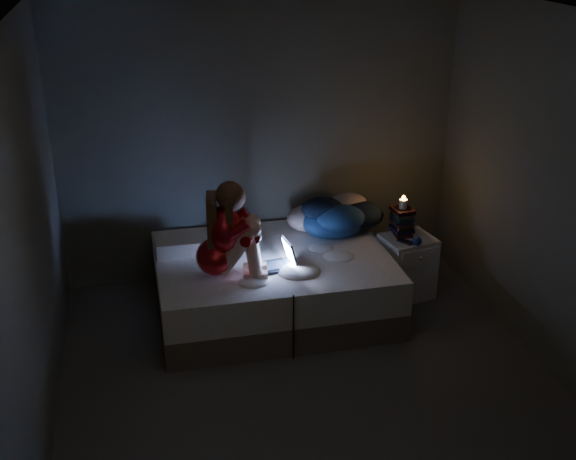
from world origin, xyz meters
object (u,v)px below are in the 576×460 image
object	(u,v)px
bed	(273,284)
woman	(215,230)
laptop	(273,255)
phone	(403,241)
candle	(403,206)
nightstand	(406,266)

from	to	relation	value
bed	woman	xyz separation A→B (m)	(-0.50, -0.26, 0.66)
woman	laptop	size ratio (longest dim) A/B	2.32
bed	woman	bearing A→B (deg)	-152.53
phone	laptop	bearing A→B (deg)	164.68
woman	phone	distance (m)	1.70
laptop	candle	world-z (taller)	candle
candle	phone	world-z (taller)	candle
bed	nightstand	distance (m)	1.22
candle	phone	bearing A→B (deg)	-104.96
woman	nightstand	world-z (taller)	woman
woman	candle	world-z (taller)	woman
nightstand	candle	distance (m)	0.55
laptop	candle	xyz separation A→B (m)	(1.23, 0.35, 0.17)
bed	phone	world-z (taller)	phone
woman	candle	xyz separation A→B (m)	(1.69, 0.39, -0.11)
laptop	phone	world-z (taller)	laptop
bed	candle	xyz separation A→B (m)	(1.19, 0.13, 0.56)
woman	candle	size ratio (longest dim) A/B	9.93
laptop	nightstand	xyz separation A→B (m)	(1.27, 0.25, -0.37)
nightstand	candle	xyz separation A→B (m)	(-0.03, 0.10, 0.54)
bed	candle	world-z (taller)	candle
woman	phone	size ratio (longest dim) A/B	5.67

